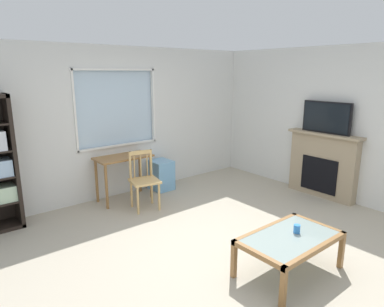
{
  "coord_description": "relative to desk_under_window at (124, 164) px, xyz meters",
  "views": [
    {
      "loc": [
        -2.61,
        -2.66,
        2.1
      ],
      "look_at": [
        0.16,
        0.74,
        1.03
      ],
      "focal_mm": 31.72,
      "sensor_mm": 36.0,
      "label": 1
    }
  ],
  "objects": [
    {
      "name": "ground",
      "position": [
        0.1,
        -2.2,
        -0.63
      ],
      "size": [
        6.4,
        6.11,
        0.02
      ],
      "primitive_type": "cube",
      "color": "#B2A893"
    },
    {
      "name": "wall_back_with_window",
      "position": [
        0.1,
        0.35,
        0.6
      ],
      "size": [
        5.4,
        0.15,
        2.5
      ],
      "color": "silver",
      "rests_on": "ground"
    },
    {
      "name": "wall_right",
      "position": [
        2.86,
        -2.2,
        0.63
      ],
      "size": [
        0.12,
        5.31,
        2.5
      ],
      "primitive_type": "cube",
      "color": "silver",
      "rests_on": "ground"
    },
    {
      "name": "desk_under_window",
      "position": [
        0.0,
        0.0,
        0.0
      ],
      "size": [
        0.91,
        0.46,
        0.75
      ],
      "color": "olive",
      "rests_on": "ground"
    },
    {
      "name": "wooden_chair",
      "position": [
        0.07,
        -0.51,
        -0.16
      ],
      "size": [
        0.49,
        0.48,
        0.9
      ],
      "color": "tan",
      "rests_on": "ground"
    },
    {
      "name": "plastic_drawer_unit",
      "position": [
        0.76,
        0.05,
        -0.35
      ],
      "size": [
        0.35,
        0.4,
        0.53
      ],
      "primitive_type": "cube",
      "color": "#72ADDB",
      "rests_on": "ground"
    },
    {
      "name": "fireplace",
      "position": [
        2.7,
        -1.96,
        -0.07
      ],
      "size": [
        0.26,
        1.26,
        1.1
      ],
      "color": "tan",
      "rests_on": "ground"
    },
    {
      "name": "tv",
      "position": [
        2.69,
        -1.96,
        0.74
      ],
      "size": [
        0.06,
        0.83,
        0.52
      ],
      "color": "black",
      "rests_on": "fireplace"
    },
    {
      "name": "coffee_table",
      "position": [
        0.33,
        -3.0,
        -0.26
      ],
      "size": [
        1.09,
        0.66,
        0.42
      ],
      "color": "#8C9E99",
      "rests_on": "ground"
    },
    {
      "name": "sippy_cup",
      "position": [
        0.45,
        -3.0,
        -0.16
      ],
      "size": [
        0.07,
        0.07,
        0.09
      ],
      "primitive_type": "cylinder",
      "color": "#337FD6",
      "rests_on": "coffee_table"
    }
  ]
}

